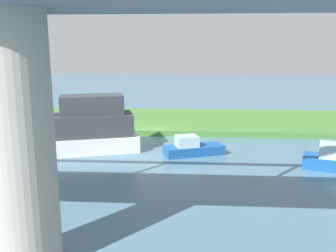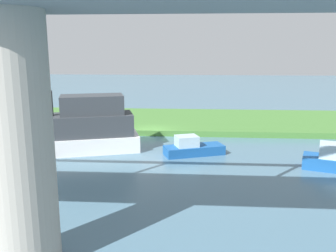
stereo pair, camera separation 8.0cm
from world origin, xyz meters
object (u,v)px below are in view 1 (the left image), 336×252
at_px(mooring_post, 47,122).
at_px(skiff_small, 81,129).
at_px(bridge_pylon, 22,144).
at_px(motorboat_red, 192,148).
at_px(person_on_bank, 98,116).

distance_m(mooring_post, skiff_small, 7.86).
bearing_deg(bridge_pylon, motorboat_red, -112.56).
distance_m(person_on_bank, skiff_small, 7.85).
relative_size(mooring_post, motorboat_red, 0.22).
bearing_deg(person_on_bank, mooring_post, 23.43).
xyz_separation_m(skiff_small, motorboat_red, (-8.18, 0.33, -1.18)).
bearing_deg(motorboat_red, mooring_post, -25.36).
distance_m(bridge_pylon, motorboat_red, 15.28).
bearing_deg(bridge_pylon, mooring_post, -69.20).
distance_m(mooring_post, motorboat_red, 14.68).
bearing_deg(motorboat_red, bridge_pylon, 67.44).
bearing_deg(person_on_bank, skiff_small, 96.16).
distance_m(bridge_pylon, mooring_post, 21.60).
bearing_deg(mooring_post, person_on_bank, -156.57).
distance_m(bridge_pylon, skiff_small, 14.46).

